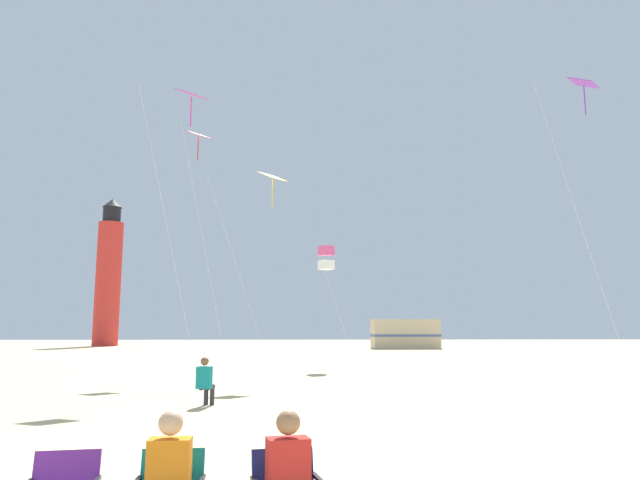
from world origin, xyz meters
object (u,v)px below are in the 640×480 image
kite_diamond_violet (583,95)px  kite_diamond_scarlet (199,144)px  rv_van_tan (405,334)px  lighthouse_distant (109,276)px  kite_flyer_standing (205,380)px  kite_diamond_gold (270,184)px  kite_box_rainbow (326,258)px  kite_diamond_magenta (190,105)px

kite_diamond_violet → kite_diamond_scarlet: size_ratio=1.01×
kite_diamond_violet → rv_van_tan: size_ratio=1.63×
rv_van_tan → kite_diamond_scarlet: bearing=-119.3°
kite_diamond_scarlet → lighthouse_distant: size_ratio=0.63×
kite_diamond_violet → kite_diamond_scarlet: kite_diamond_violet is taller
kite_flyer_standing → rv_van_tan: size_ratio=0.18×
rv_van_tan → kite_diamond_gold: bearing=-112.5°
kite_diamond_gold → kite_flyer_standing: bearing=-98.5°
lighthouse_distant → kite_diamond_gold: bearing=-65.8°
kite_box_rainbow → kite_diamond_scarlet: 8.00m
kite_diamond_magenta → lighthouse_distant: (-17.47, 47.38, -1.80)m
kite_diamond_violet → kite_diamond_gold: (-11.17, 2.88, -2.63)m
kite_diamond_magenta → rv_van_tan: (14.37, 36.70, -8.24)m
kite_diamond_scarlet → lighthouse_distant: (-16.90, 41.95, -2.13)m
kite_box_rainbow → kite_diamond_violet: bearing=-45.1°
kite_diamond_violet → rv_van_tan: (0.43, 37.19, -8.67)m
kite_diamond_gold → kite_box_rainbow: bearing=67.0°
kite_diamond_scarlet → kite_diamond_magenta: bearing=-84.0°
kite_flyer_standing → kite_diamond_gold: size_ratio=0.15×
kite_diamond_scarlet → lighthouse_distant: lighthouse_distant is taller
kite_diamond_violet → kite_diamond_magenta: (-13.94, 0.49, -0.42)m
kite_diamond_scarlet → rv_van_tan: 35.71m
kite_box_rainbow → lighthouse_distant: size_ratio=0.35×
kite_diamond_violet → kite_box_rainbow: kite_diamond_violet is taller
kite_flyer_standing → lighthouse_distant: (-19.08, 52.67, 7.22)m
lighthouse_distant → kite_diamond_magenta: bearing=-69.8°
lighthouse_distant → rv_van_tan: lighthouse_distant is taller
kite_diamond_magenta → kite_box_rainbow: bearing=57.5°
kite_diamond_magenta → kite_diamond_gold: (2.76, 2.40, -2.21)m
kite_flyer_standing → kite_diamond_violet: size_ratio=0.11×
kite_box_rainbow → kite_diamond_scarlet: size_ratio=0.55×
kite_flyer_standing → lighthouse_distant: bearing=-56.2°
kite_diamond_gold → rv_van_tan: bearing=71.3°
kite_box_rainbow → kite_flyer_standing: bearing=-105.0°
kite_diamond_gold → lighthouse_distant: lighthouse_distant is taller
kite_diamond_violet → kite_box_rainbow: 13.22m
kite_diamond_gold → lighthouse_distant: size_ratio=0.47×
kite_diamond_scarlet → kite_diamond_gold: (3.33, -3.03, -2.54)m
kite_diamond_scarlet → kite_flyer_standing: bearing=-78.5°
kite_box_rainbow → kite_diamond_scarlet: kite_diamond_scarlet is taller
kite_flyer_standing → kite_diamond_gold: kite_diamond_gold is taller
kite_diamond_scarlet → lighthouse_distant: 45.28m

